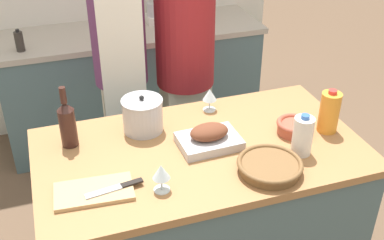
{
  "coord_description": "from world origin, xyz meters",
  "views": [
    {
      "loc": [
        -0.63,
        -1.75,
        2.16
      ],
      "look_at": [
        0.0,
        0.13,
        0.95
      ],
      "focal_mm": 45.0,
      "sensor_mm": 36.0,
      "label": 1
    }
  ],
  "objects_px": {
    "wicker_basket": "(270,166)",
    "condiment_bottle_short": "(19,41)",
    "person_cook_aproned": "(120,61)",
    "wine_glass_left": "(210,95)",
    "roasting_pan": "(209,138)",
    "knife_chef": "(117,188)",
    "person_cook_guest": "(185,66)",
    "wine_glass_right": "(161,173)",
    "stand_mixer": "(158,5)",
    "condiment_bottle_tall": "(201,7)",
    "wine_bottle_green": "(67,123)",
    "milk_jug": "(303,136)",
    "juice_jug": "(329,112)",
    "stock_pot": "(143,115)",
    "mixing_bowl": "(294,126)",
    "cutting_board": "(94,192)"
  },
  "relations": [
    {
      "from": "wine_glass_left",
      "to": "condiment_bottle_tall",
      "type": "xyz_separation_m",
      "value": [
        0.44,
        1.38,
        -0.0
      ]
    },
    {
      "from": "condiment_bottle_short",
      "to": "person_cook_guest",
      "type": "height_order",
      "value": "person_cook_guest"
    },
    {
      "from": "wine_glass_left",
      "to": "person_cook_guest",
      "type": "height_order",
      "value": "person_cook_guest"
    },
    {
      "from": "stock_pot",
      "to": "wine_glass_left",
      "type": "relative_size",
      "value": 1.62
    },
    {
      "from": "person_cook_guest",
      "to": "juice_jug",
      "type": "bearing_deg",
      "value": -66.29
    },
    {
      "from": "mixing_bowl",
      "to": "person_cook_guest",
      "type": "relative_size",
      "value": 0.11
    },
    {
      "from": "cutting_board",
      "to": "stock_pot",
      "type": "height_order",
      "value": "stock_pot"
    },
    {
      "from": "wine_bottle_green",
      "to": "stock_pot",
      "type": "bearing_deg",
      "value": 3.2
    },
    {
      "from": "stand_mixer",
      "to": "person_cook_guest",
      "type": "bearing_deg",
      "value": -93.43
    },
    {
      "from": "wine_glass_left",
      "to": "knife_chef",
      "type": "xyz_separation_m",
      "value": [
        -0.6,
        -0.51,
        -0.07
      ]
    },
    {
      "from": "wicker_basket",
      "to": "person_cook_aproned",
      "type": "bearing_deg",
      "value": 110.56
    },
    {
      "from": "person_cook_aproned",
      "to": "wine_glass_left",
      "type": "bearing_deg",
      "value": -52.51
    },
    {
      "from": "wine_bottle_green",
      "to": "stand_mixer",
      "type": "bearing_deg",
      "value": 60.45
    },
    {
      "from": "wine_bottle_green",
      "to": "condiment_bottle_short",
      "type": "xyz_separation_m",
      "value": [
        -0.19,
        1.2,
        -0.04
      ]
    },
    {
      "from": "wine_glass_right",
      "to": "condiment_bottle_short",
      "type": "height_order",
      "value": "condiment_bottle_short"
    },
    {
      "from": "knife_chef",
      "to": "stand_mixer",
      "type": "height_order",
      "value": "stand_mixer"
    },
    {
      "from": "wine_glass_right",
      "to": "juice_jug",
      "type": "bearing_deg",
      "value": 11.72
    },
    {
      "from": "milk_jug",
      "to": "wine_glass_right",
      "type": "distance_m",
      "value": 0.68
    },
    {
      "from": "juice_jug",
      "to": "stand_mixer",
      "type": "bearing_deg",
      "value": 102.94
    },
    {
      "from": "stock_pot",
      "to": "juice_jug",
      "type": "xyz_separation_m",
      "value": [
        0.86,
        -0.29,
        0.02
      ]
    },
    {
      "from": "condiment_bottle_short",
      "to": "person_cook_aproned",
      "type": "xyz_separation_m",
      "value": [
        0.56,
        -0.56,
        0.02
      ]
    },
    {
      "from": "wine_bottle_green",
      "to": "wine_glass_left",
      "type": "distance_m",
      "value": 0.75
    },
    {
      "from": "roasting_pan",
      "to": "knife_chef",
      "type": "xyz_separation_m",
      "value": [
        -0.48,
        -0.2,
        -0.02
      ]
    },
    {
      "from": "cutting_board",
      "to": "stock_pot",
      "type": "distance_m",
      "value": 0.52
    },
    {
      "from": "wine_glass_left",
      "to": "condiment_bottle_short",
      "type": "height_order",
      "value": "condiment_bottle_short"
    },
    {
      "from": "roasting_pan",
      "to": "person_cook_guest",
      "type": "xyz_separation_m",
      "value": [
        0.15,
        0.85,
        -0.03
      ]
    },
    {
      "from": "stock_pot",
      "to": "wine_glass_right",
      "type": "distance_m",
      "value": 0.48
    },
    {
      "from": "roasting_pan",
      "to": "stock_pot",
      "type": "relative_size",
      "value": 1.44
    },
    {
      "from": "wine_glass_right",
      "to": "person_cook_guest",
      "type": "relative_size",
      "value": 0.08
    },
    {
      "from": "wicker_basket",
      "to": "condiment_bottle_short",
      "type": "height_order",
      "value": "condiment_bottle_short"
    },
    {
      "from": "wicker_basket",
      "to": "condiment_bottle_short",
      "type": "xyz_separation_m",
      "value": [
        -0.99,
        1.69,
        0.05
      ]
    },
    {
      "from": "knife_chef",
      "to": "person_cook_aproned",
      "type": "distance_m",
      "value": 1.09
    },
    {
      "from": "stock_pot",
      "to": "stand_mixer",
      "type": "relative_size",
      "value": 0.65
    },
    {
      "from": "cutting_board",
      "to": "wine_glass_left",
      "type": "relative_size",
      "value": 2.66
    },
    {
      "from": "wine_glass_right",
      "to": "person_cook_guest",
      "type": "distance_m",
      "value": 1.19
    },
    {
      "from": "condiment_bottle_short",
      "to": "person_cook_aproned",
      "type": "height_order",
      "value": "person_cook_aproned"
    },
    {
      "from": "wine_bottle_green",
      "to": "wine_glass_right",
      "type": "relative_size",
      "value": 2.4
    },
    {
      "from": "stock_pot",
      "to": "mixing_bowl",
      "type": "bearing_deg",
      "value": -20.77
    },
    {
      "from": "person_cook_aproned",
      "to": "stand_mixer",
      "type": "bearing_deg",
      "value": 64.76
    },
    {
      "from": "condiment_bottle_short",
      "to": "mixing_bowl",
      "type": "bearing_deg",
      "value": -49.32
    },
    {
      "from": "mixing_bowl",
      "to": "person_cook_guest",
      "type": "distance_m",
      "value": 0.92
    },
    {
      "from": "stand_mixer",
      "to": "condiment_bottle_tall",
      "type": "bearing_deg",
      "value": 4.74
    },
    {
      "from": "roasting_pan",
      "to": "mixing_bowl",
      "type": "bearing_deg",
      "value": -3.92
    },
    {
      "from": "juice_jug",
      "to": "wine_bottle_green",
      "type": "distance_m",
      "value": 1.25
    },
    {
      "from": "condiment_bottle_tall",
      "to": "person_cook_aproned",
      "type": "bearing_deg",
      "value": -133.95
    },
    {
      "from": "milk_jug",
      "to": "knife_chef",
      "type": "xyz_separation_m",
      "value": [
        -0.86,
        -0.01,
        -0.07
      ]
    },
    {
      "from": "mixing_bowl",
      "to": "wine_bottle_green",
      "type": "height_order",
      "value": "wine_bottle_green"
    },
    {
      "from": "milk_jug",
      "to": "stand_mixer",
      "type": "height_order",
      "value": "stand_mixer"
    },
    {
      "from": "knife_chef",
      "to": "juice_jug",
      "type": "bearing_deg",
      "value": 7.26
    },
    {
      "from": "person_cook_guest",
      "to": "wine_glass_right",
      "type": "bearing_deg",
      "value": -114.81
    }
  ]
}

